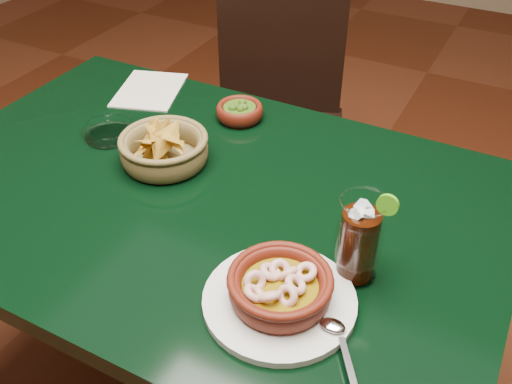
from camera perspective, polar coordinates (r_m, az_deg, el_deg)
The scene contains 8 objects.
dining_table at distance 1.20m, azimuth -5.49°, elevation -3.57°, with size 1.20×0.80×0.75m.
dining_chair at distance 1.85m, azimuth 2.18°, elevation 7.37°, with size 0.55×0.55×0.92m.
shrimp_plate at distance 0.90m, azimuth 2.42°, elevation -9.78°, with size 0.30×0.24×0.07m.
chip_basket at distance 1.21m, azimuth -9.20°, elevation 4.29°, with size 0.22×0.22×0.13m.
guacamole_ramekin at distance 1.35m, azimuth -1.64°, elevation 8.09°, with size 0.13×0.13×0.04m.
cola_drink at distance 0.92m, azimuth 10.25°, elevation -4.71°, with size 0.16×0.16×0.18m.
glass_ashtray at distance 1.33m, azimuth -14.45°, elevation 5.93°, with size 0.13×0.13×0.03m.
paper_menu at distance 1.51m, azimuth -10.59°, elevation 10.00°, with size 0.21×0.24×0.00m.
Camera 1 is at (0.52, -0.74, 1.44)m, focal length 40.00 mm.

